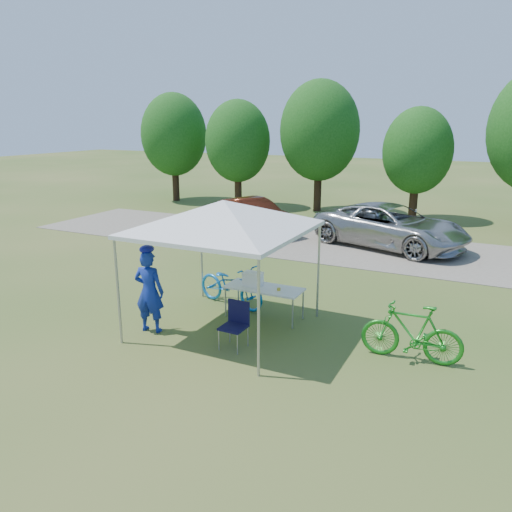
{
  "coord_description": "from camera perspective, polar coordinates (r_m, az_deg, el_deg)",
  "views": [
    {
      "loc": [
        4.86,
        -8.45,
        4.24
      ],
      "look_at": [
        -0.26,
        2.0,
        1.07
      ],
      "focal_mm": 35.0,
      "sensor_mm": 36.0,
      "label": 1
    }
  ],
  "objects": [
    {
      "name": "bike_green",
      "position": [
        9.52,
        17.36,
        -8.34
      ],
      "size": [
        1.83,
        0.6,
        1.08
      ],
      "primitive_type": "imported",
      "rotation": [
        0.0,
        0.0,
        -1.52
      ],
      "color": "#1D831F",
      "rests_on": "ground"
    },
    {
      "name": "canopy",
      "position": [
        9.88,
        -3.75,
        5.96
      ],
      "size": [
        4.53,
        4.53,
        3.0
      ],
      "color": "#A5A5AA",
      "rests_on": "ground"
    },
    {
      "name": "minivan",
      "position": [
        17.68,
        15.14,
        3.34
      ],
      "size": [
        5.76,
        3.93,
        1.46
      ],
      "primitive_type": "imported",
      "rotation": [
        0.0,
        0.0,
        1.26
      ],
      "color": "#AAA9A5",
      "rests_on": "gravel_strip"
    },
    {
      "name": "bike_blue",
      "position": [
        11.75,
        -2.88,
        -3.31
      ],
      "size": [
        2.02,
        1.1,
        1.01
      ],
      "primitive_type": "imported",
      "rotation": [
        0.0,
        0.0,
        1.34
      ],
      "color": "blue",
      "rests_on": "ground"
    },
    {
      "name": "ice_cream_cup",
      "position": [
        10.76,
        2.62,
        -3.81
      ],
      "size": [
        0.08,
        0.08,
        0.06
      ],
      "primitive_type": "cylinder",
      "color": "gold",
      "rests_on": "folding_table"
    },
    {
      "name": "cyclist",
      "position": [
        10.44,
        -12.1,
        -4.0
      ],
      "size": [
        0.69,
        0.52,
        1.73
      ],
      "primitive_type": "imported",
      "rotation": [
        0.0,
        0.0,
        3.32
      ],
      "color": "navy",
      "rests_on": "ground"
    },
    {
      "name": "ground",
      "position": [
        10.63,
        -3.5,
        -8.29
      ],
      "size": [
        100.0,
        100.0,
        0.0
      ],
      "primitive_type": "plane",
      "color": "#2D5119",
      "rests_on": "ground"
    },
    {
      "name": "treeline",
      "position": [
        23.1,
        13.56,
        13.09
      ],
      "size": [
        24.89,
        4.28,
        6.3
      ],
      "color": "#382314",
      "rests_on": "ground"
    },
    {
      "name": "folding_table",
      "position": [
        10.97,
        0.92,
        -3.81
      ],
      "size": [
        1.71,
        0.71,
        0.7
      ],
      "color": "white",
      "rests_on": "ground"
    },
    {
      "name": "cooler",
      "position": [
        11.02,
        -0.36,
        -2.64
      ],
      "size": [
        0.42,
        0.29,
        0.3
      ],
      "color": "white",
      "rests_on": "folding_table"
    },
    {
      "name": "sedan",
      "position": [
        19.3,
        -0.36,
        4.61
      ],
      "size": [
        4.22,
        2.91,
        1.32
      ],
      "primitive_type": "imported",
      "rotation": [
        0.0,
        0.0,
        1.15
      ],
      "color": "#4B1A0C",
      "rests_on": "gravel_strip"
    },
    {
      "name": "gravel_strip",
      "position": [
        17.67,
        9.38,
        1.19
      ],
      "size": [
        24.0,
        5.0,
        0.02
      ],
      "primitive_type": "cube",
      "color": "gray",
      "rests_on": "ground"
    },
    {
      "name": "folding_chair",
      "position": [
        9.65,
        -2.31,
        -7.37
      ],
      "size": [
        0.47,
        0.49,
        0.9
      ],
      "rotation": [
        0.0,
        0.0,
        -0.03
      ],
      "color": "black",
      "rests_on": "ground"
    }
  ]
}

